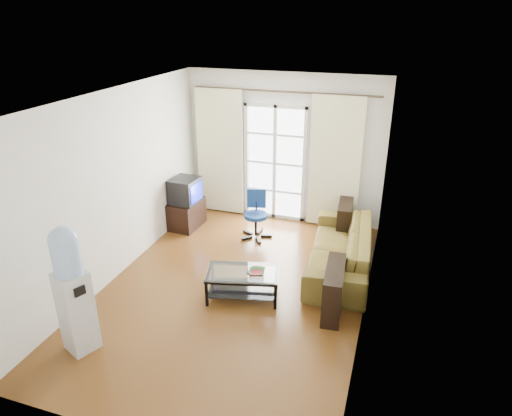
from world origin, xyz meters
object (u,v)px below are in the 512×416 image
Objects in this scene: tv_stand at (187,214)px; water_cooler at (72,288)px; crt_tv at (184,190)px; coffee_table at (243,281)px; task_chair at (256,224)px; sofa at (340,249)px.

water_cooler reaches higher than tv_stand.
tv_stand is at bearing 96.50° from crt_tv.
crt_tv is at bearing 134.62° from coffee_table.
task_chair is (1.32, 0.05, -0.48)m from crt_tv.
task_chair reaches higher than tv_stand.
coffee_table is at bearing -40.97° from crt_tv.
task_chair reaches higher than coffee_table.
coffee_table is (-1.15, -1.20, -0.07)m from sofa.
crt_tv is (-1.72, 1.74, 0.47)m from coffee_table.
water_cooler reaches higher than task_chair.
sofa is 2.94m from crt_tv.
task_chair is 0.53× the size of water_cooler.
sofa is 1.66m from coffee_table.
crt_tv is at bearing 118.00° from water_cooler.
tv_stand is (-1.72, 1.78, -0.01)m from coffee_table.
tv_stand is at bearing 117.97° from water_cooler.
sofa is at bearing -35.13° from task_chair.
task_chair is at bearing -115.36° from sofa.
task_chair is (-0.40, 1.79, -0.01)m from coffee_table.
sofa is 1.65m from task_chair.
sofa is at bearing 70.12° from water_cooler.
tv_stand reaches higher than coffee_table.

